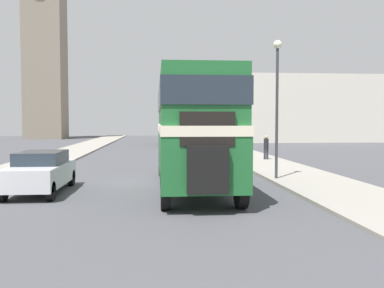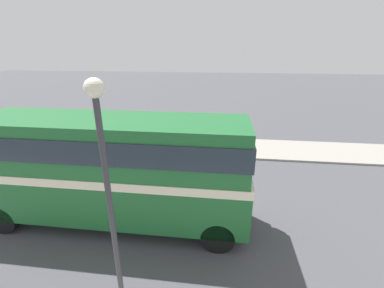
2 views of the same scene
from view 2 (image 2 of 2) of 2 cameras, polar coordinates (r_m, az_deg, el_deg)
The scene contains 5 objects.
ground_plane at distance 11.69m, azimuth -3.39°, elevation -12.74°, with size 120.00×120.00×0.00m, color #47474C.
sidewalk_left at distance 17.62m, azimuth 0.48°, elevation -0.42°, with size 3.50×120.00×0.12m.
double_decker_bus at distance 9.70m, azimuth -17.23°, elevation -4.23°, with size 2.51×9.96×4.18m.
car_parked_near at distance 15.27m, azimuth -10.39°, elevation -1.39°, with size 1.69×4.26×1.47m.
street_lamp at distance 5.37m, azimuth -18.38°, elevation -8.18°, with size 0.36×0.36×5.86m.
Camera 2 is at (9.56, 1.85, 6.47)m, focal length 24.00 mm.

